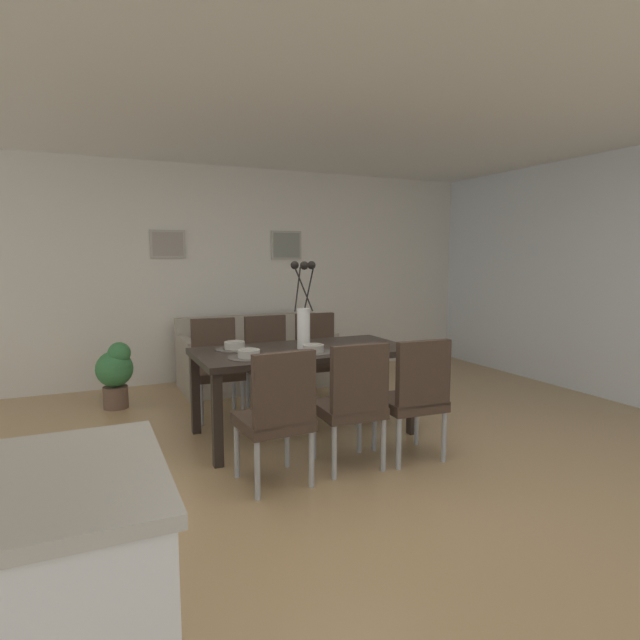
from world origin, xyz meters
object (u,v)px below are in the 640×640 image
(dining_chair_mid_right, at_px, (319,353))
(bowl_far_left, at_px, (313,348))
(framed_picture_left, at_px, (168,244))
(dining_chair_near_right, at_px, (216,362))
(dining_chair_near_left, at_px, (278,411))
(bowl_near_left, at_px, (249,353))
(sofa, at_px, (256,361))
(centerpiece_vase, at_px, (304,315))
(bowl_near_right, at_px, (235,345))
(dining_chair_far_left, at_px, (353,399))
(dining_chair_mid_left, at_px, (415,393))
(potted_plant, at_px, (115,372))
(framed_picture_center, at_px, (286,245))
(dining_table, at_px, (304,358))
(dining_chair_far_right, at_px, (269,358))

(dining_chair_mid_right, xyz_separation_m, bowl_far_left, (-0.53, -1.06, 0.27))
(framed_picture_left, bearing_deg, dining_chair_near_right, -82.59)
(dining_chair_near_left, height_order, framed_picture_left, framed_picture_left)
(framed_picture_left, bearing_deg, bowl_near_left, -85.47)
(bowl_far_left, xyz_separation_m, sofa, (0.16, 2.04, -0.50))
(centerpiece_vase, distance_m, bowl_near_right, 0.63)
(dining_chair_far_left, height_order, framed_picture_left, framed_picture_left)
(dining_chair_mid_left, relative_size, bowl_near_left, 5.41)
(dining_chair_far_left, bearing_deg, bowl_near_right, 118.28)
(dining_chair_mid_left, bearing_deg, centerpiece_vase, 120.21)
(centerpiece_vase, xyz_separation_m, potted_plant, (-1.42, 1.48, -0.65))
(dining_chair_mid_left, xyz_separation_m, sofa, (-0.36, 2.71, -0.23))
(bowl_near_left, xyz_separation_m, bowl_near_right, (0.00, 0.41, 0.00))
(framed_picture_center, bearing_deg, centerpiece_vase, -107.72)
(dining_table, bearing_deg, framed_picture_left, 107.73)
(dining_chair_near_left, bearing_deg, centerpiece_vase, 57.74)
(dining_chair_mid_right, xyz_separation_m, bowl_near_left, (-1.07, -1.06, 0.27))
(bowl_far_left, height_order, framed_picture_center, framed_picture_center)
(dining_chair_near_left, height_order, bowl_near_right, dining_chair_near_left)
(dining_chair_far_left, height_order, dining_chair_mid_right, same)
(dining_chair_far_left, height_order, dining_chair_mid_left, same)
(dining_chair_far_left, distance_m, centerpiece_vase, 0.98)
(dining_chair_mid_right, relative_size, framed_picture_left, 2.31)
(bowl_near_left, bearing_deg, dining_chair_far_right, 63.52)
(dining_chair_near_left, bearing_deg, dining_chair_far_right, 72.64)
(dining_chair_mid_right, bearing_deg, dining_chair_near_right, -179.88)
(bowl_near_right, relative_size, sofa, 0.10)
(sofa, bearing_deg, bowl_near_right, -113.14)
(dining_chair_near_right, xyz_separation_m, centerpiece_vase, (0.55, -0.85, 0.51))
(potted_plant, bearing_deg, bowl_near_left, -62.56)
(dining_chair_mid_left, height_order, centerpiece_vase, centerpiece_vase)
(dining_chair_far_left, distance_m, dining_chair_mid_left, 0.50)
(bowl_near_left, relative_size, framed_picture_center, 0.42)
(bowl_near_right, bearing_deg, dining_chair_near_left, -90.99)
(dining_chair_near_left, bearing_deg, framed_picture_left, 93.23)
(dining_chair_near_left, bearing_deg, sofa, 75.27)
(dining_chair_near_right, height_order, potted_plant, dining_chair_near_right)
(bowl_far_left, height_order, sofa, bowl_far_left)
(dining_chair_near_right, bearing_deg, framed_picture_center, 48.65)
(dining_table, distance_m, potted_plant, 2.07)
(dining_table, xyz_separation_m, framed_picture_left, (-0.74, 2.31, 1.00))
(dining_chair_near_left, height_order, bowl_near_left, dining_chair_near_left)
(dining_chair_near_right, distance_m, dining_chair_far_right, 0.53)
(centerpiece_vase, bearing_deg, framed_picture_center, 72.28)
(bowl_near_left, distance_m, bowl_far_left, 0.54)
(dining_chair_mid_right, distance_m, bowl_near_right, 1.28)
(bowl_near_left, bearing_deg, dining_chair_near_right, 90.49)
(bowl_near_left, bearing_deg, dining_chair_mid_right, 44.55)
(centerpiece_vase, relative_size, framed_picture_left, 1.84)
(bowl_near_right, xyz_separation_m, framed_picture_center, (1.28, 2.11, 0.88))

